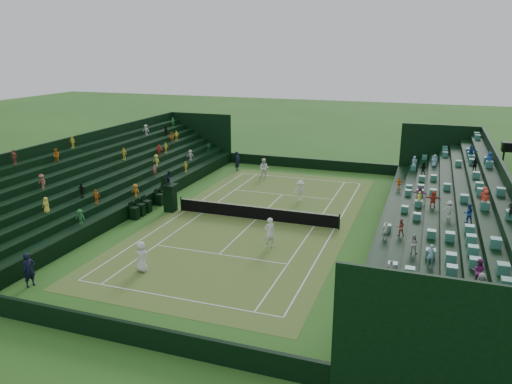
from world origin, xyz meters
The scene contains 17 objects.
ground centered at (0.00, 0.00, 0.00)m, with size 160.00×160.00×0.00m, color #29591C.
court_surface centered at (0.00, 0.00, 0.01)m, with size 12.97×26.77×0.01m, color #357527.
perimeter_wall_north centered at (0.00, 15.88, 0.50)m, with size 17.17×0.20×1.00m, color black.
perimeter_wall_south centered at (0.00, -15.88, 0.50)m, with size 17.17×0.20×1.00m, color black.
perimeter_wall_east centered at (8.48, 0.00, 0.50)m, with size 0.20×31.77×1.00m, color black.
perimeter_wall_west centered at (-8.48, 0.00, 0.50)m, with size 0.20×31.77×1.00m, color black.
north_grandstand centered at (12.66, 0.00, 1.55)m, with size 6.60×32.00×4.90m.
south_grandstand centered at (-12.66, 0.00, 1.55)m, with size 6.60×32.00×4.90m.
tennis_net centered at (0.00, 0.00, 0.53)m, with size 11.67×0.10×1.06m.
umpire_chair centered at (-6.50, -0.32, 1.29)m, with size 0.96×0.96×3.01m.
courtside_chairs centered at (-8.01, -0.18, 0.47)m, with size 0.57×5.54×1.24m.
player_near_west centered at (-2.98, -9.81, 0.84)m, with size 0.82×0.54×1.68m, color silver.
player_near_east centered at (2.41, -4.42, 0.94)m, with size 0.68×0.45×1.88m, color white.
player_far_west centered at (-3.07, 10.95, 0.92)m, with size 0.89×0.69×1.83m, color white.
player_far_east centered at (1.77, 5.28, 0.81)m, with size 1.05×0.61×1.63m, color white.
line_judge_north centered at (-6.39, 12.75, 0.94)m, with size 0.69×0.45×1.88m, color black.
line_judge_south centered at (-7.35, -13.15, 0.88)m, with size 0.64×0.42×1.75m, color black.
Camera 1 is at (10.87, -30.80, 11.58)m, focal length 35.00 mm.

